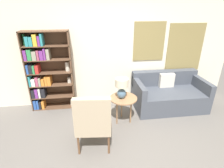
{
  "coord_description": "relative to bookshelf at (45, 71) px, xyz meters",
  "views": [
    {
      "loc": [
        -0.34,
        -2.04,
        2.25
      ],
      "look_at": [
        0.07,
        1.0,
        0.9
      ],
      "focal_mm": 28.0,
      "sensor_mm": 36.0,
      "label": 1
    }
  ],
  "objects": [
    {
      "name": "side_table",
      "position": [
        1.67,
        -0.8,
        -0.42
      ],
      "size": [
        0.56,
        0.56,
        0.56
      ],
      "color": "#99704C",
      "rests_on": "ground_plane"
    },
    {
      "name": "table_lamp",
      "position": [
        1.62,
        -0.81,
        -0.11
      ],
      "size": [
        0.26,
        0.26,
        0.42
      ],
      "color": "slate",
      "rests_on": "side_table"
    },
    {
      "name": "bookshelf",
      "position": [
        0.0,
        0.0,
        0.0
      ],
      "size": [
        0.99,
        0.3,
        1.81
      ],
      "color": "brown",
      "rests_on": "ground_plane"
    },
    {
      "name": "wall_back",
      "position": [
        1.41,
        0.18,
        0.43
      ],
      "size": [
        6.4,
        0.08,
        2.7
      ],
      "color": "silver",
      "rests_on": "ground_plane"
    },
    {
      "name": "couch",
      "position": [
        2.87,
        -0.31,
        -0.62
      ],
      "size": [
        1.65,
        0.94,
        0.81
      ],
      "color": "#474C56",
      "rests_on": "ground_plane"
    },
    {
      "name": "ground_plane",
      "position": [
        1.35,
        -1.85,
        -0.93
      ],
      "size": [
        14.0,
        14.0,
        0.0
      ],
      "primitive_type": "plane",
      "color": "#66605B"
    },
    {
      "name": "armchair",
      "position": [
        1.03,
        -1.5,
        -0.35
      ],
      "size": [
        0.64,
        0.71,
        1.04
      ],
      "color": "brown",
      "rests_on": "ground_plane"
    }
  ]
}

